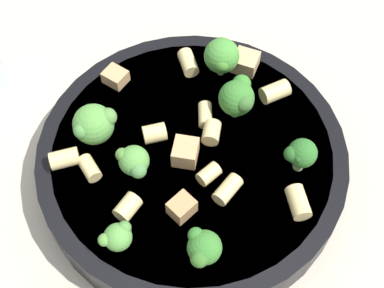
{
  "coord_description": "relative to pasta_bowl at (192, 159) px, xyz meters",
  "views": [
    {
      "loc": [
        -0.22,
        -0.15,
        0.47
      ],
      "look_at": [
        0.0,
        0.0,
        0.05
      ],
      "focal_mm": 50.0,
      "sensor_mm": 36.0,
      "label": 1
    }
  ],
  "objects": [
    {
      "name": "rigatoni_1",
      "position": [
        0.01,
        -0.11,
        0.03
      ],
      "size": [
        0.03,
        0.03,
        0.02
      ],
      "primitive_type": "cylinder",
      "rotation": [
        1.57,
        0.0,
        2.38
      ],
      "color": "#E0C67F",
      "rests_on": "pasta_bowl"
    },
    {
      "name": "rigatoni_4",
      "position": [
        0.08,
        0.06,
        0.03
      ],
      "size": [
        0.03,
        0.03,
        0.02
      ],
      "primitive_type": "cylinder",
      "rotation": [
        1.57,
        0.0,
        2.47
      ],
      "color": "#E0C67F",
      "rests_on": "pasta_bowl"
    },
    {
      "name": "broccoli_floret_1",
      "position": [
        -0.08,
        -0.07,
        0.04
      ],
      "size": [
        0.03,
        0.03,
        0.04
      ],
      "color": "#84AD60",
      "rests_on": "pasta_bowl"
    },
    {
      "name": "ground_plane",
      "position": [
        0.0,
        0.0,
        -0.02
      ],
      "size": [
        2.0,
        2.0,
        0.0
      ],
      "primitive_type": "plane",
      "color": "#BCB29E"
    },
    {
      "name": "chicken_chunk_2",
      "position": [
        0.11,
        0.01,
        0.03
      ],
      "size": [
        0.03,
        0.03,
        0.02
      ],
      "primitive_type": "cube",
      "rotation": [
        0.0,
        0.0,
        0.24
      ],
      "color": "tan",
      "rests_on": "pasta_bowl"
    },
    {
      "name": "chicken_chunk_1",
      "position": [
        -0.01,
        -0.0,
        0.03
      ],
      "size": [
        0.03,
        0.03,
        0.02
      ],
      "primitive_type": "cube",
      "rotation": [
        0.0,
        0.0,
        0.44
      ],
      "color": "tan",
      "rests_on": "pasta_bowl"
    },
    {
      "name": "rigatoni_6",
      "position": [
        -0.01,
        0.04,
        0.03
      ],
      "size": [
        0.03,
        0.03,
        0.02
      ],
      "primitive_type": "cylinder",
      "rotation": [
        1.57,
        0.0,
        0.87
      ],
      "color": "#E0C67F",
      "rests_on": "pasta_bowl"
    },
    {
      "name": "rigatoni_3",
      "position": [
        0.04,
        0.01,
        0.02
      ],
      "size": [
        0.03,
        0.03,
        0.01
      ],
      "primitive_type": "cylinder",
      "rotation": [
        1.57,
        0.0,
        2.2
      ],
      "color": "#E0C67F",
      "rests_on": "pasta_bowl"
    },
    {
      "name": "rigatoni_2",
      "position": [
        -0.08,
        0.01,
        0.03
      ],
      "size": [
        0.02,
        0.02,
        0.02
      ],
      "primitive_type": "cylinder",
      "rotation": [
        1.57,
        0.0,
        1.6
      ],
      "color": "#E0C67F",
      "rests_on": "pasta_bowl"
    },
    {
      "name": "broccoli_floret_4",
      "position": [
        -0.05,
        0.03,
        0.04
      ],
      "size": [
        0.03,
        0.03,
        0.04
      ],
      "color": "#84AD60",
      "rests_on": "pasta_bowl"
    },
    {
      "name": "broccoli_floret_0",
      "position": [
        -0.04,
        0.08,
        0.04
      ],
      "size": [
        0.04,
        0.04,
        0.04
      ],
      "color": "#9EC175",
      "rests_on": "pasta_bowl"
    },
    {
      "name": "rigatoni_9",
      "position": [
        -0.08,
        0.09,
        0.03
      ],
      "size": [
        0.03,
        0.03,
        0.02
      ],
      "primitive_type": "cylinder",
      "rotation": [
        1.57,
        0.0,
        0.91
      ],
      "color": "#E0C67F",
      "rests_on": "pasta_bowl"
    },
    {
      "name": "rigatoni_8",
      "position": [
        -0.07,
        0.06,
        0.02
      ],
      "size": [
        0.02,
        0.03,
        0.01
      ],
      "primitive_type": "cylinder",
      "rotation": [
        1.57,
        0.0,
        2.75
      ],
      "color": "#E0C67F",
      "rests_on": "pasta_bowl"
    },
    {
      "name": "rigatoni_0",
      "position": [
        -0.02,
        -0.05,
        0.03
      ],
      "size": [
        0.03,
        0.02,
        0.01
      ],
      "primitive_type": "cylinder",
      "rotation": [
        1.57,
        0.0,
        1.52
      ],
      "color": "#E0C67F",
      "rests_on": "pasta_bowl"
    },
    {
      "name": "broccoli_floret_2",
      "position": [
        -0.11,
        -0.01,
        0.04
      ],
      "size": [
        0.03,
        0.03,
        0.03
      ],
      "color": "#9EC175",
      "rests_on": "pasta_bowl"
    },
    {
      "name": "pasta_bowl",
      "position": [
        0.0,
        0.0,
        0.0
      ],
      "size": [
        0.29,
        0.29,
        0.04
      ],
      "color": "black",
      "rests_on": "ground_plane"
    },
    {
      "name": "rigatoni_5",
      "position": [
        0.02,
        -0.01,
        0.03
      ],
      "size": [
        0.03,
        0.02,
        0.02
      ],
      "primitive_type": "cylinder",
      "rotation": [
        1.57,
        0.0,
        2.02
      ],
      "color": "#E0C67F",
      "rests_on": "pasta_bowl"
    },
    {
      "name": "rigatoni_7",
      "position": [
        -0.02,
        -0.03,
        0.02
      ],
      "size": [
        0.02,
        0.02,
        0.01
      ],
      "primitive_type": "cylinder",
      "rotation": [
        1.57,
        0.0,
        1.36
      ],
      "color": "#E0C67F",
      "rests_on": "pasta_bowl"
    },
    {
      "name": "chicken_chunk_3",
      "position": [
        0.02,
        0.11,
        0.02
      ],
      "size": [
        0.02,
        0.02,
        0.01
      ],
      "primitive_type": "cube",
      "rotation": [
        0.0,
        0.0,
        1.59
      ],
      "color": "tan",
      "rests_on": "pasta_bowl"
    },
    {
      "name": "rigatoni_10",
      "position": [
        0.1,
        -0.03,
        0.03
      ],
      "size": [
        0.03,
        0.03,
        0.02
      ],
      "primitive_type": "cylinder",
      "rotation": [
        1.57,
        0.0,
        1.08
      ],
      "color": "#E0C67F",
      "rests_on": "pasta_bowl"
    },
    {
      "name": "broccoli_floret_6",
      "position": [
        0.04,
        -0.09,
        0.04
      ],
      "size": [
        0.03,
        0.03,
        0.04
      ],
      "color": "#93B766",
      "rests_on": "pasta_bowl"
    },
    {
      "name": "chicken_chunk_0",
      "position": [
        -0.06,
        -0.03,
        0.03
      ],
      "size": [
        0.02,
        0.02,
        0.02
      ],
      "primitive_type": "cube",
      "rotation": [
        0.0,
        0.0,
        2.97
      ],
      "color": "tan",
      "rests_on": "pasta_bowl"
    },
    {
      "name": "broccoli_floret_3",
      "position": [
        0.09,
        0.03,
        0.04
      ],
      "size": [
        0.04,
        0.04,
        0.04
      ],
      "color": "#93B766",
      "rests_on": "pasta_bowl"
    },
    {
      "name": "broccoli_floret_5",
      "position": [
        0.06,
        -0.01,
        0.04
      ],
      "size": [
        0.04,
        0.04,
        0.04
      ],
      "color": "#84AD60",
      "rests_on": "pasta_bowl"
    }
  ]
}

